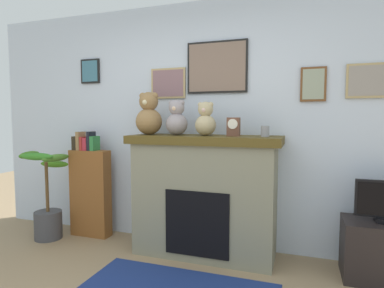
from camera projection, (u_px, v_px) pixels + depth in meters
name	position (u px, v px, depth m)	size (l,w,h in m)	color
back_wall	(197.00, 124.00, 3.53)	(5.20, 0.15, 2.60)	silver
fireplace	(205.00, 195.00, 3.22)	(1.50, 0.58, 1.20)	gray
bookshelf	(90.00, 189.00, 3.74)	(0.47, 0.16, 1.22)	brown
potted_plant	(47.00, 206.00, 3.64)	(0.50, 0.46, 1.00)	#3F3F44
candle_jar	(265.00, 131.00, 2.96)	(0.08, 0.08, 0.10)	gray
mantel_clock	(233.00, 127.00, 3.05)	(0.12, 0.09, 0.18)	brown
teddy_bear_tan	(149.00, 116.00, 3.33)	(0.27, 0.27, 0.44)	olive
teddy_bear_cream	(177.00, 119.00, 3.24)	(0.22, 0.22, 0.36)	gray
teddy_bear_brown	(206.00, 120.00, 3.14)	(0.21, 0.21, 0.33)	tan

